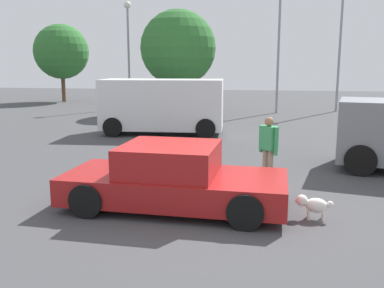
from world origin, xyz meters
The scene contains 10 objects.
ground_plane centered at (0.00, 0.00, 0.00)m, with size 80.00×80.00×0.00m, color #424244.
sedan_foreground centered at (-0.31, 0.13, 0.57)m, with size 4.36×2.10×1.26m.
dog centered at (2.32, -0.09, 0.28)m, with size 0.68×0.29×0.44m.
van_white centered at (-2.63, 8.92, 1.19)m, with size 4.95×2.43×2.20m.
pedestrian centered at (1.52, 2.30, 0.93)m, with size 0.45×0.45×1.57m.
light_post_near centered at (-7.08, 18.36, 4.47)m, with size 0.44×0.44×6.62m.
light_post_mid centered at (2.13, 17.41, 4.82)m, with size 0.44×0.44×7.22m.
light_post_far centered at (5.71, 18.87, 5.04)m, with size 0.44×0.44×7.62m.
tree_back_center centered at (-13.68, 22.55, 3.74)m, with size 4.06×4.06×5.78m.
tree_back_right centered at (-3.55, 16.67, 3.72)m, with size 4.35×4.35×5.90m.
Camera 1 is at (1.38, -7.66, 2.77)m, focal length 39.46 mm.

